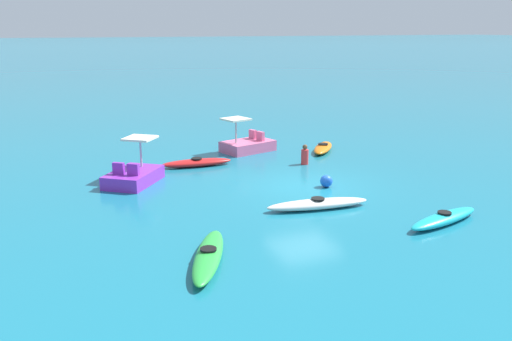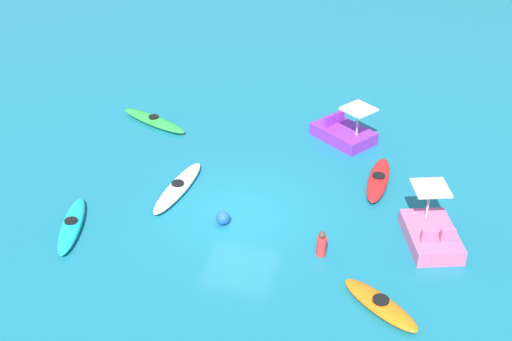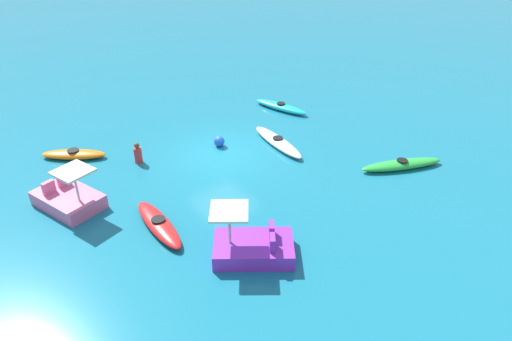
% 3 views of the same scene
% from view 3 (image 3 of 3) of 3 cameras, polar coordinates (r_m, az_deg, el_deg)
% --- Properties ---
extents(ground_plane, '(600.00, 600.00, 0.00)m').
position_cam_3_polar(ground_plane, '(19.68, -4.32, 1.94)').
color(ground_plane, '#19728C').
extents(kayak_green, '(3.41, 2.06, 0.37)m').
position_cam_3_polar(kayak_green, '(19.48, 17.47, 0.71)').
color(kayak_green, green).
rests_on(kayak_green, ground_plane).
extents(kayak_white, '(1.18, 3.56, 0.37)m').
position_cam_3_polar(kayak_white, '(20.37, 2.69, 3.56)').
color(kayak_white, white).
rests_on(kayak_white, ground_plane).
extents(kayak_cyan, '(1.41, 3.17, 0.37)m').
position_cam_3_polar(kayak_cyan, '(23.97, 3.08, 7.83)').
color(kayak_cyan, '#19B7C6').
rests_on(kayak_cyan, ground_plane).
extents(kayak_orange, '(2.55, 2.25, 0.37)m').
position_cam_3_polar(kayak_orange, '(20.77, -21.50, 1.87)').
color(kayak_orange, orange).
rests_on(kayak_orange, ground_plane).
extents(kayak_red, '(0.94, 3.10, 0.37)m').
position_cam_3_polar(kayak_red, '(15.62, -11.88, -6.45)').
color(kayak_red, red).
rests_on(kayak_red, ground_plane).
extents(pedal_boat_pink, '(2.11, 2.72, 1.68)m').
position_cam_3_polar(pedal_boat_pink, '(17.51, -22.09, -3.13)').
color(pedal_boat_pink, pink).
rests_on(pedal_boat_pink, ground_plane).
extents(pedal_boat_purple, '(2.82, 2.66, 1.68)m').
position_cam_3_polar(pedal_boat_purple, '(14.13, -0.39, -9.31)').
color(pedal_boat_purple, purple).
rests_on(pedal_boat_purple, ground_plane).
extents(buoy_blue, '(0.47, 0.47, 0.47)m').
position_cam_3_polar(buoy_blue, '(20.29, -4.55, 3.60)').
color(buoy_blue, blue).
rests_on(buoy_blue, ground_plane).
extents(person_near_shore, '(0.34, 0.34, 0.88)m').
position_cam_3_polar(person_near_shore, '(19.50, -14.32, 2.00)').
color(person_near_shore, red).
rests_on(person_near_shore, ground_plane).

